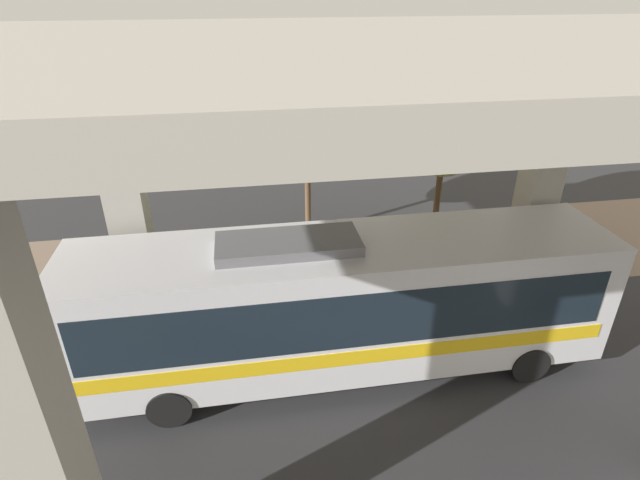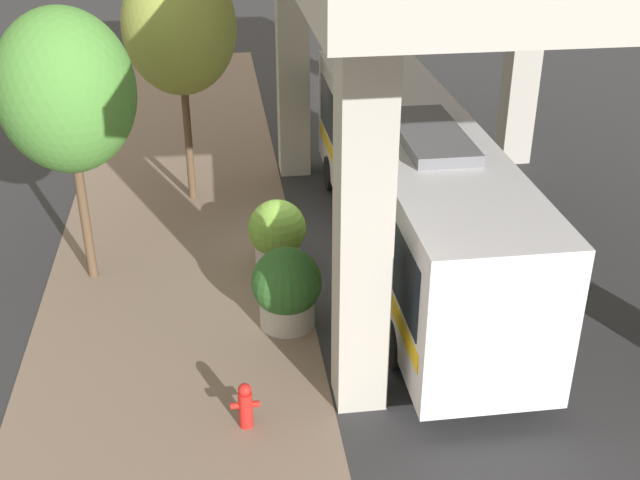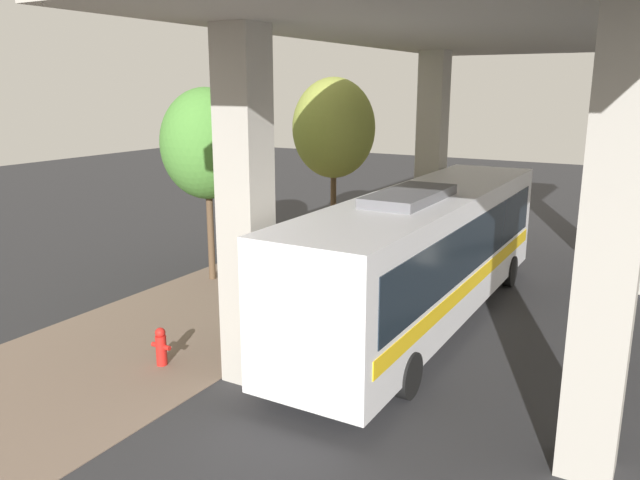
{
  "view_description": "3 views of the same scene",
  "coord_description": "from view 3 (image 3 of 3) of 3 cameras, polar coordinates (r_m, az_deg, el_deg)",
  "views": [
    {
      "loc": [
        12.47,
        -2.68,
        9.03
      ],
      "look_at": [
        -0.04,
        -0.62,
        2.33
      ],
      "focal_mm": 28.0,
      "sensor_mm": 36.0,
      "label": 1
    },
    {
      "loc": [
        -1.85,
        -17.38,
        9.64
      ],
      "look_at": [
        0.41,
        -0.93,
        0.93
      ],
      "focal_mm": 45.0,
      "sensor_mm": 36.0,
      "label": 2
    },
    {
      "loc": [
        8.27,
        -15.91,
        6.32
      ],
      "look_at": [
        -0.11,
        -1.39,
        2.2
      ],
      "focal_mm": 35.0,
      "sensor_mm": 36.0,
      "label": 3
    }
  ],
  "objects": [
    {
      "name": "ground_plane",
      "position": [
        19.02,
        2.39,
        -5.61
      ],
      "size": [
        80.0,
        80.0,
        0.0
      ],
      "primitive_type": "plane",
      "color": "#2D2D30",
      "rests_on": "ground"
    },
    {
      "name": "sidewalk_strip",
      "position": [
        20.5,
        -5.08,
        -4.17
      ],
      "size": [
        6.0,
        40.0,
        0.02
      ],
      "color": "#7A6656",
      "rests_on": "ground"
    },
    {
      "name": "overpass",
      "position": [
        16.49,
        15.56,
        16.03
      ],
      "size": [
        9.4,
        19.14,
        8.15
      ],
      "color": "#ADA89E",
      "rests_on": "ground"
    },
    {
      "name": "bus",
      "position": [
        16.94,
        9.65,
        -0.86
      ],
      "size": [
        2.79,
        12.9,
        3.85
      ],
      "color": "silver",
      "rests_on": "ground"
    },
    {
      "name": "fire_hydrant",
      "position": [
        15.11,
        -14.33,
        -9.42
      ],
      "size": [
        0.52,
        0.25,
        0.93
      ],
      "color": "red",
      "rests_on": "ground"
    },
    {
      "name": "planter_front",
      "position": [
        16.59,
        -4.12,
        -5.29
      ],
      "size": [
        1.49,
        1.49,
        1.8
      ],
      "color": "#ADA89E",
      "rests_on": "ground"
    },
    {
      "name": "planter_middle",
      "position": [
        18.7,
        0.44,
        -3.16
      ],
      "size": [
        1.4,
        1.4,
        1.71
      ],
      "color": "#ADA89E",
      "rests_on": "ground"
    },
    {
      "name": "street_tree_near",
      "position": [
        20.56,
        -10.3,
        8.61
      ],
      "size": [
        2.97,
        2.97,
        6.33
      ],
      "color": "brown",
      "rests_on": "ground"
    },
    {
      "name": "street_tree_far",
      "position": [
        22.69,
        1.26,
        10.15
      ],
      "size": [
        2.98,
        2.98,
        6.67
      ],
      "color": "brown",
      "rests_on": "ground"
    }
  ]
}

